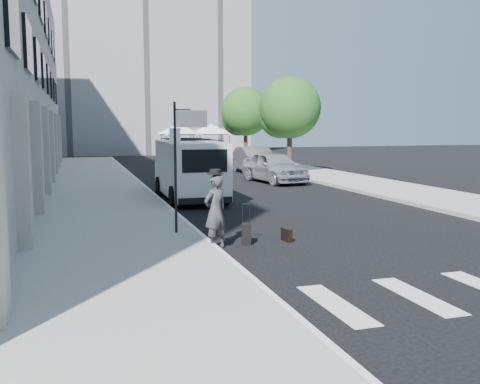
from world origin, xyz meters
TOP-DOWN VIEW (x-y plane):
  - ground at (0.00, 0.00)m, footprint 120.00×120.00m
  - sidewalk_left at (-4.25, 16.00)m, footprint 4.50×48.00m
  - sidewalk_right at (9.00, 20.00)m, footprint 4.00×56.00m
  - building_far at (2.00, 50.00)m, footprint 22.00×12.00m
  - sign_pole at (-2.36, 3.20)m, footprint 1.03×0.07m
  - tree_near at (7.50, 20.15)m, footprint 3.80×3.83m
  - tree_far at (7.50, 29.15)m, footprint 3.80×3.83m
  - tent_left at (4.00, 38.00)m, footprint 4.00×4.00m
  - tent_right at (7.20, 38.50)m, footprint 4.00×4.00m
  - businessman at (-1.90, 1.66)m, footprint 0.80×0.70m
  - briefcase at (0.10, 1.93)m, footprint 0.16×0.45m
  - suitcase at (-1.02, 1.91)m, footprint 0.32×0.42m
  - cargo_van at (-0.66, 10.82)m, footprint 2.32×6.38m
  - parked_car_a at (5.00, 15.84)m, footprint 2.57×5.12m
  - parked_car_b at (5.75, 21.25)m, footprint 1.83×5.15m
  - parked_car_c at (6.42, 33.56)m, footprint 2.62×5.84m

SIDE VIEW (x-z plane):
  - ground at x=0.00m, z-range 0.00..0.00m
  - sidewalk_left at x=-4.25m, z-range 0.00..0.15m
  - sidewalk_right at x=9.00m, z-range 0.00..0.15m
  - briefcase at x=0.10m, z-range 0.00..0.34m
  - suitcase at x=-1.02m, z-range -0.24..0.79m
  - parked_car_c at x=6.42m, z-range 0.00..1.66m
  - parked_car_a at x=5.00m, z-range 0.00..1.67m
  - parked_car_b at x=5.75m, z-range 0.00..1.69m
  - businessman at x=-1.90m, z-range 0.00..1.85m
  - cargo_van at x=-0.66m, z-range 0.04..2.42m
  - sign_pole at x=-2.36m, z-range 0.90..4.40m
  - tent_left at x=4.00m, z-range 1.11..4.31m
  - tent_right at x=7.20m, z-range 1.11..4.31m
  - tree_near at x=7.50m, z-range 0.96..6.99m
  - tree_far at x=7.50m, z-range 0.96..6.99m
  - building_far at x=2.00m, z-range 0.00..25.00m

